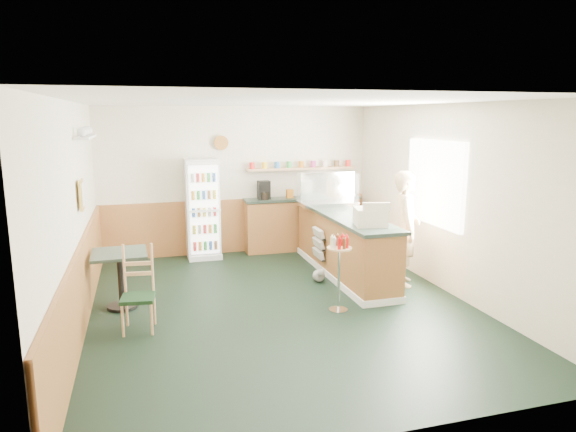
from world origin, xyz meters
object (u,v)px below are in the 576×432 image
object	(u,v)px
cash_register	(370,217)
condiment_stand	(339,261)
cafe_chair	(137,285)
drinks_fridge	(203,209)
shopkeeper	(406,229)
cafe_table	(120,269)
display_case	(328,189)

from	to	relation	value
cash_register	condiment_stand	world-z (taller)	cash_register
cash_register	cafe_chair	bearing A→B (deg)	-160.35
condiment_stand	drinks_fridge	bearing A→B (deg)	113.92
shopkeeper	drinks_fridge	bearing A→B (deg)	72.25
condiment_stand	cafe_table	size ratio (longest dim) A/B	1.30
cash_register	display_case	bearing A→B (deg)	103.22
cafe_table	drinks_fridge	bearing A→B (deg)	58.49
drinks_fridge	shopkeeper	xyz separation A→B (m)	(2.74, -2.37, -0.02)
display_case	condiment_stand	xyz separation A→B (m)	(-0.66, -2.22, -0.60)
condiment_stand	shopkeeper	bearing A→B (deg)	28.73
display_case	cash_register	size ratio (longest dim) A/B	2.21
drinks_fridge	cafe_chair	size ratio (longest dim) A/B	1.74
drinks_fridge	cafe_chair	xyz separation A→B (m)	(-1.14, -2.97, -0.35)
display_case	condiment_stand	size ratio (longest dim) A/B	0.98
display_case	shopkeeper	distance (m)	1.69
shopkeeper	cafe_table	world-z (taller)	shopkeeper
drinks_fridge	shopkeeper	distance (m)	3.62
cafe_chair	shopkeeper	bearing A→B (deg)	15.90
shopkeeper	cafe_chair	world-z (taller)	shopkeeper
drinks_fridge	cafe_chair	world-z (taller)	drinks_fridge
drinks_fridge	cash_register	world-z (taller)	drinks_fridge
display_case	cafe_chair	xyz separation A→B (m)	(-3.18, -2.08, -0.75)
drinks_fridge	cash_register	distance (m)	3.32
cafe_chair	condiment_stand	bearing A→B (deg)	3.84
display_case	shopkeeper	xyz separation A→B (m)	(0.70, -1.48, -0.42)
cash_register	drinks_fridge	bearing A→B (deg)	141.20
cafe_table	display_case	bearing A→B (deg)	21.32
drinks_fridge	cash_register	bearing A→B (deg)	-52.03
shopkeeper	condiment_stand	bearing A→B (deg)	141.86
display_case	cafe_chair	bearing A→B (deg)	-146.83
cash_register	shopkeeper	distance (m)	0.79
condiment_stand	cash_register	bearing A→B (deg)	37.38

